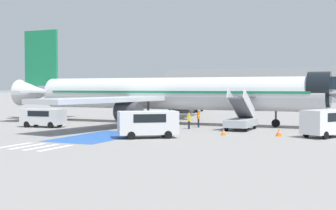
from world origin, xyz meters
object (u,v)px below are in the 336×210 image
(ground_crew_1, at_px, (189,120))
(terminal_building, at_px, (336,85))
(traffic_cone_0, at_px, (223,132))
(fuel_tanker, at_px, (191,102))
(traffic_cone_1, at_px, (279,132))
(boarding_stairs_forward, at_px, (241,120))
(service_van_2, at_px, (43,116))
(airliner, at_px, (167,93))
(ground_crew_0, at_px, (198,117))
(service_van_1, at_px, (326,121))
(service_van_0, at_px, (148,122))

(ground_crew_1, xyz_separation_m, terminal_building, (6.66, 94.38, 3.90))
(terminal_building, bearing_deg, traffic_cone_0, -91.01)
(fuel_tanker, relative_size, terminal_building, 0.10)
(ground_crew_1, relative_size, terminal_building, 0.02)
(traffic_cone_1, bearing_deg, traffic_cone_0, -165.19)
(fuel_tanker, bearing_deg, traffic_cone_1, -66.10)
(ground_crew_1, bearing_deg, boarding_stairs_forward, -76.86)
(service_van_2, relative_size, ground_crew_1, 2.91)
(airliner, height_order, ground_crew_0, airliner)
(ground_crew_1, height_order, traffic_cone_1, ground_crew_1)
(service_van_1, height_order, ground_crew_1, service_van_1)
(service_van_0, height_order, service_van_1, service_van_1)
(fuel_tanker, bearing_deg, service_van_1, -61.18)
(boarding_stairs_forward, bearing_deg, traffic_cone_0, -90.27)
(boarding_stairs_forward, xyz_separation_m, service_van_1, (8.13, -3.82, 0.35))
(boarding_stairs_forward, xyz_separation_m, traffic_cone_0, (-0.03, -5.63, -0.73))
(fuel_tanker, xyz_separation_m, service_van_2, (-3.32, -33.57, -0.52))
(fuel_tanker, relative_size, service_van_1, 2.02)
(fuel_tanker, distance_m, traffic_cone_0, 37.61)
(boarding_stairs_forward, relative_size, terminal_building, 0.05)
(boarding_stairs_forward, relative_size, traffic_cone_0, 9.95)
(service_van_2, bearing_deg, service_van_1, 86.00)
(airliner, xyz_separation_m, service_van_1, (17.98, -8.17, -2.09))
(airliner, height_order, boarding_stairs_forward, airliner)
(boarding_stairs_forward, distance_m, fuel_tanker, 32.60)
(airliner, distance_m, traffic_cone_0, 14.35)
(service_van_0, relative_size, ground_crew_0, 2.81)
(fuel_tanker, relative_size, service_van_2, 2.03)
(traffic_cone_0, height_order, terminal_building, terminal_building)
(fuel_tanker, distance_m, service_van_0, 40.04)
(fuel_tanker, distance_m, service_van_1, 40.29)
(boarding_stairs_forward, height_order, ground_crew_1, boarding_stairs_forward)
(service_van_0, bearing_deg, service_van_2, -144.69)
(ground_crew_0, xyz_separation_m, ground_crew_1, (-0.19, -2.19, -0.11))
(fuel_tanker, relative_size, service_van_0, 1.89)
(ground_crew_1, bearing_deg, airliner, 41.07)
(airliner, bearing_deg, service_van_0, 18.46)
(service_van_0, xyz_separation_m, service_van_2, (-14.48, 4.89, -0.16))
(airliner, distance_m, service_van_2, 13.81)
(ground_crew_1, bearing_deg, traffic_cone_0, -132.52)
(airliner, relative_size, fuel_tanker, 4.49)
(service_van_1, distance_m, traffic_cone_0, 8.43)
(airliner, xyz_separation_m, service_van_0, (4.83, -14.50, -2.13))
(service_van_0, bearing_deg, service_van_1, 79.68)
(boarding_stairs_forward, bearing_deg, service_van_0, -116.24)
(boarding_stairs_forward, xyz_separation_m, service_van_2, (-19.49, -5.26, 0.15))
(fuel_tanker, distance_m, ground_crew_1, 31.57)
(boarding_stairs_forward, xyz_separation_m, terminal_building, (1.72, 93.19, 3.82))
(traffic_cone_0, bearing_deg, ground_crew_0, 125.42)
(fuel_tanker, xyz_separation_m, traffic_cone_1, (20.62, -32.75, -1.34))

